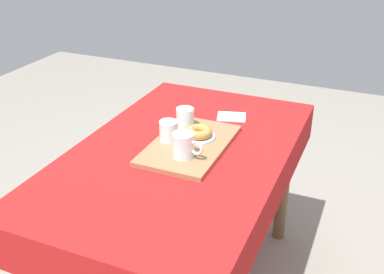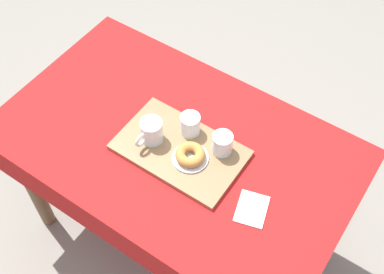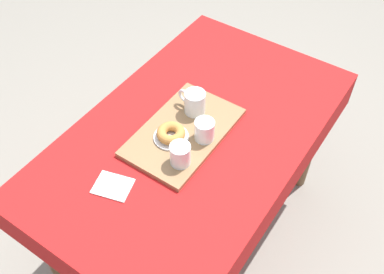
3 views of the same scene
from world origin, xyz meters
name	(u,v)px [view 1 (image 1 of 3)]	position (x,y,z in m)	size (l,w,h in m)	color
dining_table	(181,174)	(0.00, 0.00, 0.64)	(1.34, 0.81, 0.75)	red
serving_tray	(190,145)	(-0.04, 0.02, 0.76)	(0.46, 0.28, 0.02)	olive
tea_mug_left	(184,146)	(0.07, 0.05, 0.82)	(0.08, 0.13, 0.09)	white
water_glass_near	(169,132)	(-0.02, -0.06, 0.81)	(0.08, 0.08, 0.08)	white
water_glass_far	(185,119)	(-0.17, -0.05, 0.81)	(0.08, 0.08, 0.08)	white
donut_plate_left	(199,137)	(-0.09, 0.04, 0.78)	(0.13, 0.13, 0.01)	silver
sugar_donut_left	(199,132)	(-0.09, 0.04, 0.80)	(0.11, 0.11, 0.04)	#BC7F3D
paper_napkin	(231,117)	(-0.38, 0.08, 0.76)	(0.10, 0.13, 0.01)	white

